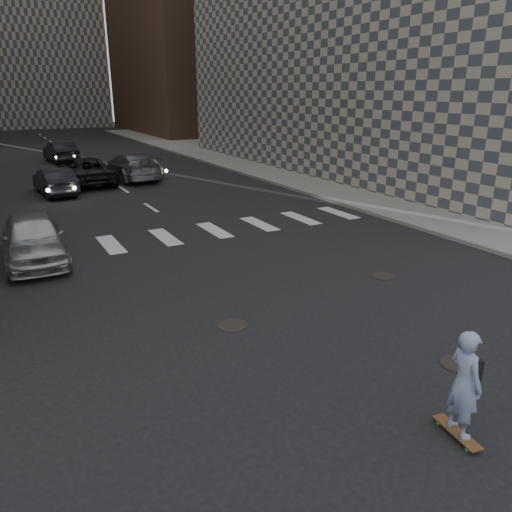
{
  "coord_description": "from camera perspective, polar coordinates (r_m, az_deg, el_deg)",
  "views": [
    {
      "loc": [
        -6.51,
        -8.26,
        5.21
      ],
      "look_at": [
        -0.94,
        2.01,
        1.3
      ],
      "focal_mm": 35.0,
      "sensor_mm": 36.0,
      "label": 1
    }
  ],
  "objects": [
    {
      "name": "traffic_car_e",
      "position": [
        40.83,
        -21.44,
        11.01
      ],
      "size": [
        2.08,
        4.81,
        1.54
      ],
      "primitive_type": "imported",
      "rotation": [
        0.0,
        0.0,
        3.24
      ],
      "color": "black",
      "rests_on": "ground"
    },
    {
      "name": "skateboarder",
      "position": [
        8.43,
        22.72,
        -13.28
      ],
      "size": [
        0.52,
        0.95,
        1.85
      ],
      "rotation": [
        0.0,
        0.0,
        -0.16
      ],
      "color": "brown",
      "rests_on": "ground"
    },
    {
      "name": "silver_sedan",
      "position": [
        17.2,
        -24.09,
        1.9
      ],
      "size": [
        1.96,
        4.57,
        1.54
      ],
      "primitive_type": "imported",
      "rotation": [
        0.0,
        0.0,
        -0.03
      ],
      "color": "#A9AAAF",
      "rests_on": "ground"
    },
    {
      "name": "manhole_b",
      "position": [
        11.7,
        -2.69,
        -7.91
      ],
      "size": [
        0.7,
        0.7,
        0.02
      ],
      "primitive_type": "cylinder",
      "color": "black",
      "rests_on": "ground"
    },
    {
      "name": "traffic_car_b",
      "position": [
        31.56,
        -14.07,
        9.95
      ],
      "size": [
        2.62,
        5.73,
        1.63
      ],
      "primitive_type": "imported",
      "rotation": [
        0.0,
        0.0,
        3.2
      ],
      "color": "slate",
      "rests_on": "ground"
    },
    {
      "name": "traffic_car_c",
      "position": [
        30.63,
        -18.88,
        9.17
      ],
      "size": [
        2.68,
        5.56,
        1.53
      ],
      "primitive_type": "imported",
      "rotation": [
        0.0,
        0.0,
        3.17
      ],
      "color": "black",
      "rests_on": "ground"
    },
    {
      "name": "ground",
      "position": [
        11.73,
        8.84,
        -8.09
      ],
      "size": [
        160.0,
        160.0,
        0.0
      ],
      "primitive_type": "plane",
      "color": "black",
      "rests_on": "ground"
    },
    {
      "name": "traffic_car_a",
      "position": [
        28.12,
        -22.0,
        7.93
      ],
      "size": [
        1.86,
        4.34,
        1.39
      ],
      "primitive_type": "imported",
      "rotation": [
        0.0,
        0.0,
        3.23
      ],
      "color": "black",
      "rests_on": "ground"
    },
    {
      "name": "manhole_c",
      "position": [
        15.11,
        14.32,
        -2.22
      ],
      "size": [
        0.7,
        0.7,
        0.02
      ],
      "primitive_type": "cylinder",
      "color": "black",
      "rests_on": "ground"
    },
    {
      "name": "manhole_a",
      "position": [
        10.94,
        22.09,
        -11.38
      ],
      "size": [
        0.7,
        0.7,
        0.02
      ],
      "primitive_type": "cylinder",
      "color": "black",
      "rests_on": "ground"
    },
    {
      "name": "traffic_car_d",
      "position": [
        32.24,
        -12.53,
        9.99
      ],
      "size": [
        1.92,
        4.11,
        1.36
      ],
      "primitive_type": "imported",
      "rotation": [
        0.0,
        0.0,
        3.06
      ],
      "color": "silver",
      "rests_on": "ground"
    },
    {
      "name": "sidewalk_right",
      "position": [
        35.58,
        8.21,
        10.02
      ],
      "size": [
        13.0,
        80.0,
        0.15
      ],
      "primitive_type": "cube",
      "color": "gray",
      "rests_on": "ground"
    }
  ]
}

